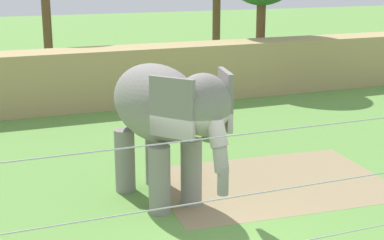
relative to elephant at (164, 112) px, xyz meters
name	(u,v)px	position (x,y,z in m)	size (l,w,h in m)	color
ground_plane	(217,238)	(0.37, -2.22, -2.23)	(120.00, 120.00, 0.00)	#609342
dirt_patch	(272,183)	(3.01, 0.13, -2.23)	(5.94, 4.13, 0.01)	#937F5B
embankment_wall	(89,79)	(0.37, 10.23, -1.06)	(36.00, 1.80, 2.34)	tan
elephant	(164,112)	(0.00, 0.00, 0.00)	(2.35, 4.46, 3.37)	gray
enrichment_ball	(207,127)	(3.06, 4.53, -1.87)	(0.71, 0.71, 0.71)	gray
cable_fence	(310,227)	(0.37, -5.53, -0.51)	(11.66, 0.23, 3.42)	brown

